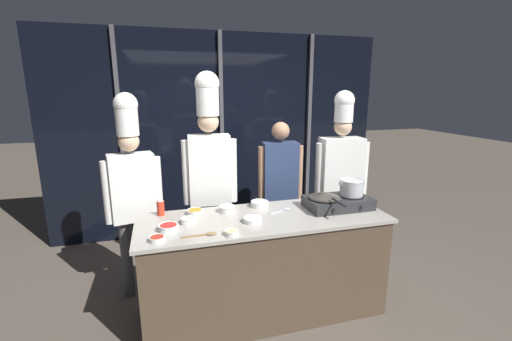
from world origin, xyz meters
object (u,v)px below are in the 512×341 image
Objects in this scene: prep_bowl_bell_pepper at (168,227)px; prep_bowl_chili_flakes at (157,238)px; prep_bowl_ginger at (232,232)px; serving_spoon_slotted at (284,210)px; chef_head at (132,183)px; person_guest at (280,181)px; squeeze_bottle_chili at (160,207)px; chef_sous at (210,162)px; prep_bowl_chicken at (188,220)px; prep_bowl_rice at (227,209)px; prep_bowl_bean_sprouts at (260,203)px; stock_pot at (352,187)px; portable_stove at (338,202)px; prep_bowl_carrots at (195,211)px; prep_bowl_garlic at (253,219)px; chef_line at (341,167)px; frying_pan at (325,195)px.

prep_bowl_chili_flakes is at bearing -116.19° from prep_bowl_bell_pepper.
prep_bowl_ginger is 0.68× the size of prep_bowl_bell_pepper.
chef_head is at bearing 159.01° from serving_spoon_slotted.
prep_bowl_chili_flakes is at bearing 42.40° from person_guest.
chef_sous reaches higher than squeeze_bottle_chili.
squeeze_bottle_chili is 0.34m from prep_bowl_chicken.
prep_bowl_chicken is (-0.36, -0.17, -0.01)m from prep_bowl_rice.
chef_head is at bearing 163.26° from prep_bowl_bean_sprouts.
stock_pot is 2.05× the size of prep_bowl_chili_flakes.
prep_bowl_rice is 0.86× the size of prep_bowl_bean_sprouts.
prep_bowl_bell_pepper is at bearing -176.15° from stock_pot.
chef_sous is at bearing 150.24° from portable_stove.
prep_bowl_carrots is (-0.22, 0.52, 0.00)m from prep_bowl_ginger.
stock_pot is 1.93× the size of prep_bowl_chicken.
prep_bowl_garlic is 0.39m from serving_spoon_slotted.
chef_line is (1.47, 0.04, -0.15)m from chef_sous.
prep_bowl_ginger is at bearing -67.45° from prep_bowl_carrots.
portable_stove is at bearing -8.63° from prep_bowl_carrots.
chef_head reaches higher than prep_bowl_ginger.
prep_bowl_bell_pepper is at bearing -175.82° from portable_stove.
stock_pot is 1.05× the size of serving_spoon_slotted.
prep_bowl_ginger is 0.76× the size of prep_bowl_rice.
prep_bowl_carrots is 0.67m from chef_head.
chef_head reaches higher than prep_bowl_rice.
chef_head reaches higher than prep_bowl_chicken.
prep_bowl_bean_sprouts reaches higher than serving_spoon_slotted.
prep_bowl_bean_sprouts is (0.38, 0.55, 0.01)m from prep_bowl_ginger.
chef_sous is at bearing 146.68° from frying_pan.
prep_bowl_chili_flakes is at bearing 31.05° from chef_line.
portable_stove is 0.78m from chef_line.
prep_bowl_rice is (-1.13, 0.17, -0.15)m from stock_pot.
prep_bowl_rice is 1.48m from chef_line.
stock_pot reaches higher than squeeze_bottle_chili.
person_guest is (0.96, 0.49, 0.08)m from prep_bowl_carrots.
frying_pan is 4.06× the size of prep_bowl_chicken.
chef_line reaches higher than prep_bowl_bell_pepper.
chef_line is at bearing 15.52° from prep_bowl_carrots.
chef_head reaches higher than prep_bowl_garlic.
prep_bowl_bean_sprouts is at bearing 140.49° from chef_sous.
prep_bowl_garlic is at bearing -36.26° from prep_bowl_carrots.
serving_spoon_slotted is (0.50, -0.10, -0.02)m from prep_bowl_rice.
chef_sous reaches higher than prep_bowl_garlic.
prep_bowl_bell_pepper is (-0.67, 0.01, 0.00)m from prep_bowl_garlic.
prep_bowl_bell_pepper is (-1.38, -0.11, -0.11)m from frying_pan.
chef_sous is at bearing 153.05° from stock_pot.
frying_pan reaches higher than prep_bowl_ginger.
prep_bowl_bean_sprouts is (-0.68, 0.23, -0.02)m from portable_stove.
prep_bowl_bean_sprouts is (0.16, 0.35, 0.01)m from prep_bowl_garlic.
prep_bowl_chicken is at bearing -50.37° from squeeze_bottle_chili.
chef_sous reaches higher than prep_bowl_bell_pepper.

